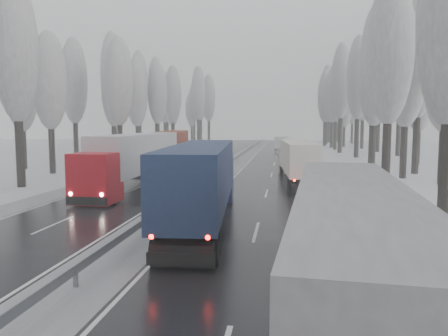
% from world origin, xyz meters
% --- Properties ---
extents(carriageway_right, '(7.50, 200.00, 0.03)m').
position_xyz_m(carriageway_right, '(5.25, 30.00, 0.01)').
color(carriageway_right, black).
rests_on(carriageway_right, ground).
extents(carriageway_left, '(7.50, 200.00, 0.03)m').
position_xyz_m(carriageway_left, '(-5.25, 30.00, 0.01)').
color(carriageway_left, black).
rests_on(carriageway_left, ground).
extents(median_slush, '(3.00, 200.00, 0.04)m').
position_xyz_m(median_slush, '(0.00, 30.00, 0.02)').
color(median_slush, '#A1A3A8').
rests_on(median_slush, ground).
extents(shoulder_right, '(2.40, 200.00, 0.04)m').
position_xyz_m(shoulder_right, '(10.20, 30.00, 0.02)').
color(shoulder_right, '#A1A3A8').
rests_on(shoulder_right, ground).
extents(shoulder_left, '(2.40, 200.00, 0.04)m').
position_xyz_m(shoulder_left, '(-10.20, 30.00, 0.02)').
color(shoulder_left, '#A1A3A8').
rests_on(shoulder_left, ground).
extents(median_guardrail, '(0.12, 200.00, 0.76)m').
position_xyz_m(median_guardrail, '(0.00, 29.99, 0.60)').
color(median_guardrail, slate).
rests_on(median_guardrail, ground).
extents(tree_18, '(3.60, 3.60, 16.58)m').
position_xyz_m(tree_18, '(14.51, 27.03, 10.70)').
color(tree_18, black).
rests_on(tree_18, ground).
extents(tree_19, '(3.60, 3.60, 14.57)m').
position_xyz_m(tree_19, '(20.02, 31.03, 9.42)').
color(tree_19, black).
rests_on(tree_19, ground).
extents(tree_20, '(3.60, 3.60, 15.71)m').
position_xyz_m(tree_20, '(17.90, 35.17, 10.14)').
color(tree_20, black).
rests_on(tree_20, ground).
extents(tree_21, '(3.60, 3.60, 18.62)m').
position_xyz_m(tree_21, '(20.12, 39.17, 12.00)').
color(tree_21, black).
rests_on(tree_21, ground).
extents(tree_22, '(3.60, 3.60, 15.86)m').
position_xyz_m(tree_22, '(17.02, 45.60, 10.24)').
color(tree_22, black).
rests_on(tree_22, ground).
extents(tree_23, '(3.60, 3.60, 13.55)m').
position_xyz_m(tree_23, '(23.31, 49.60, 8.77)').
color(tree_23, black).
rests_on(tree_23, ground).
extents(tree_24, '(3.60, 3.60, 20.49)m').
position_xyz_m(tree_24, '(17.90, 51.02, 13.19)').
color(tree_24, black).
rests_on(tree_24, ground).
extents(tree_25, '(3.60, 3.60, 19.44)m').
position_xyz_m(tree_25, '(24.81, 55.02, 12.52)').
color(tree_25, black).
rests_on(tree_25, ground).
extents(tree_26, '(3.60, 3.60, 18.78)m').
position_xyz_m(tree_26, '(17.56, 61.27, 12.10)').
color(tree_26, black).
rests_on(tree_26, ground).
extents(tree_27, '(3.60, 3.60, 17.62)m').
position_xyz_m(tree_27, '(24.72, 65.27, 11.36)').
color(tree_27, black).
rests_on(tree_27, ground).
extents(tree_28, '(3.60, 3.60, 19.62)m').
position_xyz_m(tree_28, '(16.34, 71.95, 12.64)').
color(tree_28, black).
rests_on(tree_28, ground).
extents(tree_29, '(3.60, 3.60, 18.11)m').
position_xyz_m(tree_29, '(23.71, 75.95, 11.67)').
color(tree_29, black).
rests_on(tree_29, ground).
extents(tree_30, '(3.60, 3.60, 17.86)m').
position_xyz_m(tree_30, '(16.56, 81.70, 11.52)').
color(tree_30, black).
rests_on(tree_30, ground).
extents(tree_31, '(3.60, 3.60, 18.58)m').
position_xyz_m(tree_31, '(22.48, 85.70, 11.97)').
color(tree_31, black).
rests_on(tree_31, ground).
extents(tree_32, '(3.60, 3.60, 17.33)m').
position_xyz_m(tree_32, '(16.63, 89.21, 11.18)').
color(tree_32, black).
rests_on(tree_32, ground).
extents(tree_33, '(3.60, 3.60, 14.33)m').
position_xyz_m(tree_33, '(19.77, 93.21, 9.26)').
color(tree_33, black).
rests_on(tree_33, ground).
extents(tree_34, '(3.60, 3.60, 17.63)m').
position_xyz_m(tree_34, '(15.73, 96.32, 11.37)').
color(tree_34, black).
rests_on(tree_34, ground).
extents(tree_35, '(3.60, 3.60, 18.25)m').
position_xyz_m(tree_35, '(24.94, 100.32, 11.77)').
color(tree_35, black).
rests_on(tree_35, ground).
extents(tree_36, '(3.60, 3.60, 20.23)m').
position_xyz_m(tree_36, '(17.04, 106.16, 13.02)').
color(tree_36, black).
rests_on(tree_36, ground).
extents(tree_37, '(3.60, 3.60, 16.37)m').
position_xyz_m(tree_37, '(24.02, 110.16, 10.56)').
color(tree_37, black).
rests_on(tree_37, ground).
extents(tree_38, '(3.60, 3.60, 17.97)m').
position_xyz_m(tree_38, '(18.73, 116.73, 11.59)').
color(tree_38, black).
rests_on(tree_38, ground).
extents(tree_39, '(3.60, 3.60, 16.19)m').
position_xyz_m(tree_39, '(21.55, 120.73, 10.45)').
color(tree_39, black).
rests_on(tree_39, ground).
extents(tree_58, '(3.60, 3.60, 17.21)m').
position_xyz_m(tree_58, '(-15.13, 24.57, 11.10)').
color(tree_58, black).
rests_on(tree_58, ground).
extents(tree_60, '(3.60, 3.60, 14.84)m').
position_xyz_m(tree_60, '(-17.75, 34.20, 9.59)').
color(tree_60, black).
rests_on(tree_60, ground).
extents(tree_61, '(3.60, 3.60, 13.95)m').
position_xyz_m(tree_61, '(-23.52, 38.20, 9.02)').
color(tree_61, black).
rests_on(tree_61, ground).
extents(tree_62, '(3.60, 3.60, 16.04)m').
position_xyz_m(tree_62, '(-13.94, 43.73, 10.36)').
color(tree_62, black).
rests_on(tree_62, ground).
extents(tree_63, '(3.60, 3.60, 16.88)m').
position_xyz_m(tree_63, '(-21.85, 47.73, 10.89)').
color(tree_63, black).
rests_on(tree_63, ground).
extents(tree_64, '(3.60, 3.60, 15.42)m').
position_xyz_m(tree_64, '(-18.26, 52.71, 9.96)').
color(tree_64, black).
rests_on(tree_64, ground).
extents(tree_65, '(3.60, 3.60, 19.48)m').
position_xyz_m(tree_65, '(-20.05, 56.71, 12.55)').
color(tree_65, black).
rests_on(tree_65, ground).
extents(tree_66, '(3.60, 3.60, 15.23)m').
position_xyz_m(tree_66, '(-18.16, 62.35, 9.84)').
color(tree_66, black).
rests_on(tree_66, ground).
extents(tree_67, '(3.60, 3.60, 17.09)m').
position_xyz_m(tree_67, '(-19.54, 66.35, 11.03)').
color(tree_67, black).
rests_on(tree_67, ground).
extents(tree_68, '(3.60, 3.60, 16.65)m').
position_xyz_m(tree_68, '(-16.58, 69.11, 10.75)').
color(tree_68, black).
rests_on(tree_68, ground).
extents(tree_69, '(3.60, 3.60, 19.35)m').
position_xyz_m(tree_69, '(-21.42, 73.11, 12.46)').
color(tree_69, black).
rests_on(tree_69, ground).
extents(tree_70, '(3.60, 3.60, 17.09)m').
position_xyz_m(tree_70, '(-16.33, 79.19, 11.03)').
color(tree_70, black).
rests_on(tree_70, ground).
extents(tree_71, '(3.60, 3.60, 19.61)m').
position_xyz_m(tree_71, '(-21.09, 83.19, 12.63)').
color(tree_71, black).
rests_on(tree_71, ground).
extents(tree_72, '(3.60, 3.60, 15.11)m').
position_xyz_m(tree_72, '(-18.93, 88.54, 9.76)').
color(tree_72, black).
rests_on(tree_72, ground).
extents(tree_73, '(3.60, 3.60, 17.22)m').
position_xyz_m(tree_73, '(-21.82, 92.54, 11.11)').
color(tree_73, black).
rests_on(tree_73, ground).
extents(tree_74, '(3.60, 3.60, 19.68)m').
position_xyz_m(tree_74, '(-15.07, 99.33, 12.67)').
color(tree_74, black).
rests_on(tree_74, ground).
extents(tree_75, '(3.60, 3.60, 18.60)m').
position_xyz_m(tree_75, '(-24.20, 103.33, 11.99)').
color(tree_75, black).
rests_on(tree_75, ground).
extents(tree_76, '(3.60, 3.60, 18.55)m').
position_xyz_m(tree_76, '(-14.05, 108.72, 11.95)').
color(tree_76, black).
rests_on(tree_76, ground).
extents(tree_77, '(3.60, 3.60, 14.32)m').
position_xyz_m(tree_77, '(-19.66, 112.72, 9.26)').
color(tree_77, black).
rests_on(tree_77, ground).
extents(tree_78, '(3.60, 3.60, 19.55)m').
position_xyz_m(tree_78, '(-17.56, 115.31, 12.59)').
color(tree_78, black).
rests_on(tree_78, ground).
extents(tree_79, '(3.60, 3.60, 17.07)m').
position_xyz_m(tree_79, '(-20.33, 119.31, 11.01)').
color(tree_79, black).
rests_on(tree_79, ground).
extents(truck_grey_tarp, '(3.45, 15.15, 3.86)m').
position_xyz_m(truck_grey_tarp, '(8.19, 2.30, 2.25)').
color(truck_grey_tarp, '#47484C').
rests_on(truck_grey_tarp, ground).
extents(truck_blue_box, '(3.90, 16.55, 4.21)m').
position_xyz_m(truck_blue_box, '(2.41, 13.26, 2.46)').
color(truck_blue_box, '#1B2043').
rests_on(truck_blue_box, ground).
extents(truck_cream_box, '(3.31, 14.64, 3.73)m').
position_xyz_m(truck_cream_box, '(7.60, 30.16, 2.18)').
color(truck_cream_box, '#B2AE9E').
rests_on(truck_cream_box, ground).
extents(box_truck_distant, '(2.75, 7.09, 2.59)m').
position_xyz_m(box_truck_distant, '(5.78, 83.63, 1.32)').
color(box_truck_distant, silver).
rests_on(box_truck_distant, ground).
extents(truck_red_white, '(3.06, 17.23, 4.40)m').
position_xyz_m(truck_red_white, '(-5.37, 24.49, 2.57)').
color(truck_red_white, '#B20914').
rests_on(truck_red_white, ground).
extents(truck_red_red, '(4.94, 17.08, 4.34)m').
position_xyz_m(truck_red_red, '(-6.69, 41.18, 2.53)').
color(truck_red_red, '#A60D09').
rests_on(truck_red_red, ground).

